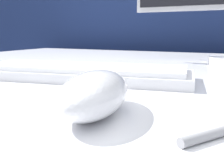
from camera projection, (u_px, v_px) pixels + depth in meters
partition_panel at (221, 94)px, 1.16m from camera, size 5.00×0.03×1.17m
computer_mouse_near at (95, 93)px, 0.26m from camera, size 0.09×0.14×0.04m
keyboard at (81, 72)px, 0.46m from camera, size 0.39×0.18×0.02m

